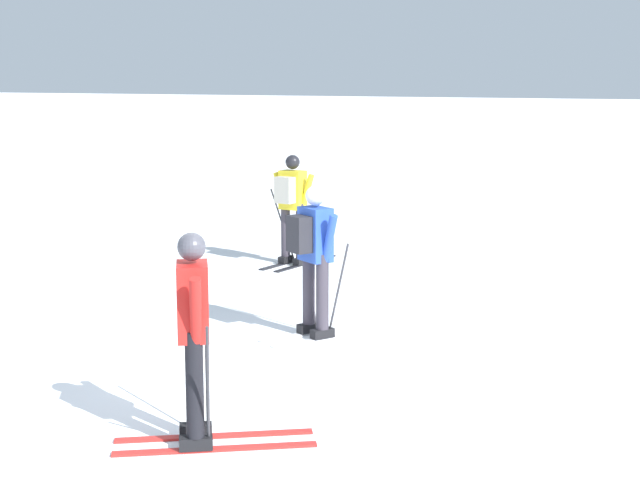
# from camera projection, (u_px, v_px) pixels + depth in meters

# --- Properties ---
(ground_plane) EXTENTS (120.00, 120.00, 0.00)m
(ground_plane) POSITION_uv_depth(u_px,v_px,m) (208.00, 378.00, 9.31)
(ground_plane) COLOR white
(skier_blue) EXTENTS (1.07, 1.59, 1.71)m
(skier_blue) POSITION_uv_depth(u_px,v_px,m) (314.00, 254.00, 10.62)
(skier_blue) COLOR silver
(skier_blue) RESTS_ON ground
(skier_yellow) EXTENTS (1.00, 1.62, 1.71)m
(skier_yellow) POSITION_uv_depth(u_px,v_px,m) (292.00, 204.00, 14.76)
(skier_yellow) COLOR black
(skier_yellow) RESTS_ON ground
(skier_red) EXTENTS (1.50, 1.25, 1.71)m
(skier_red) POSITION_uv_depth(u_px,v_px,m) (195.00, 333.00, 7.47)
(skier_red) COLOR red
(skier_red) RESTS_ON ground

